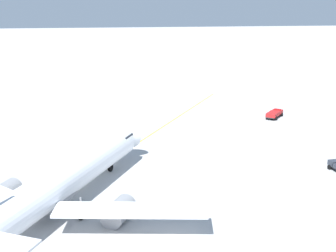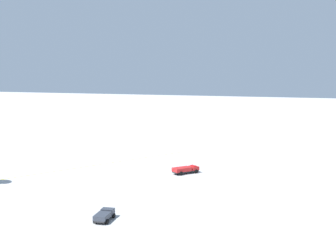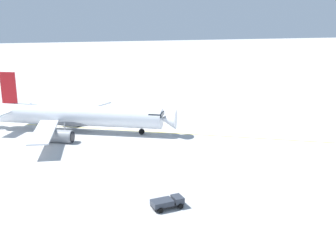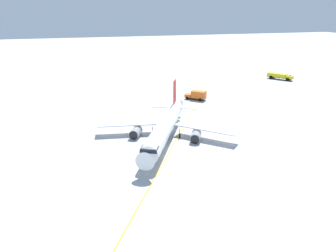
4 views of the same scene
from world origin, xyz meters
name	(u,v)px [view 1 (image 1 of 4)]	position (x,y,z in m)	size (l,w,h in m)	color
ground_plane	(80,194)	(0.00, 0.00, 0.00)	(600.00, 600.00, 0.00)	#B2B2B2
airliner_main	(58,186)	(4.39, -2.02, 2.98)	(36.19, 31.46, 11.44)	white
ops_pickup_truck	(274,114)	(-32.29, 35.91, 0.81)	(5.19, 4.62, 1.41)	#232326
taxiway_centreline	(46,203)	(2.11, -3.78, 0.00)	(117.16, 66.24, 0.01)	yellow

